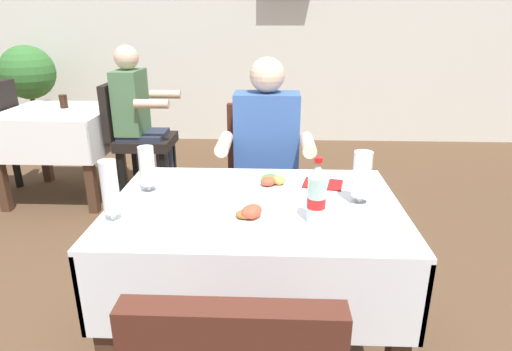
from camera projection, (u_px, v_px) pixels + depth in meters
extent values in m
cube|color=silver|center=(257.00, 13.00, 5.01)|extent=(11.00, 0.12, 3.02)
cube|color=white|center=(255.00, 205.00, 1.75)|extent=(1.17, 0.83, 0.02)
cube|color=white|center=(250.00, 302.00, 1.42)|extent=(1.17, 0.02, 0.32)
cube|color=white|center=(258.00, 203.00, 2.19)|extent=(1.17, 0.02, 0.32)
cube|color=white|center=(120.00, 239.00, 1.83)|extent=(0.02, 0.83, 0.32)
cube|color=white|center=(394.00, 245.00, 1.78)|extent=(0.02, 0.83, 0.32)
cube|color=#472D1E|center=(107.00, 336.00, 1.56)|extent=(0.07, 0.07, 0.73)
cube|color=#472D1E|center=(399.00, 345.00, 1.52)|extent=(0.07, 0.07, 0.73)
cube|color=#472D1E|center=(157.00, 241.00, 2.23)|extent=(0.07, 0.07, 0.73)
cube|color=#472D1E|center=(361.00, 245.00, 2.19)|extent=(0.07, 0.07, 0.73)
cube|color=#4C2319|center=(260.00, 194.00, 2.50)|extent=(0.44, 0.44, 0.08)
cube|color=#4C2319|center=(262.00, 139.00, 2.65)|extent=(0.42, 0.06, 0.44)
cube|color=black|center=(229.00, 248.00, 2.44)|extent=(0.04, 0.04, 0.45)
cube|color=black|center=(289.00, 249.00, 2.43)|extent=(0.04, 0.04, 0.45)
cube|color=black|center=(235.00, 221.00, 2.76)|extent=(0.04, 0.04, 0.45)
cube|color=black|center=(288.00, 222.00, 2.75)|extent=(0.04, 0.04, 0.45)
cylinder|color=#282D42|center=(251.00, 251.00, 2.41)|extent=(0.10, 0.10, 0.45)
cylinder|color=#282D42|center=(279.00, 252.00, 2.40)|extent=(0.10, 0.10, 0.45)
cube|color=#282D42|center=(266.00, 193.00, 2.46)|extent=(0.34, 0.36, 0.12)
cube|color=#385B9E|center=(267.00, 137.00, 2.43)|extent=(0.36, 0.20, 0.50)
sphere|color=beige|center=(267.00, 75.00, 2.31)|extent=(0.19, 0.19, 0.19)
cylinder|color=beige|center=(224.00, 144.00, 2.21)|extent=(0.07, 0.26, 0.07)
cylinder|color=beige|center=(308.00, 145.00, 2.19)|extent=(0.07, 0.26, 0.07)
cylinder|color=white|center=(250.00, 220.00, 1.58)|extent=(0.24, 0.24, 0.01)
ellipsoid|color=#C14C33|center=(253.00, 212.00, 1.58)|extent=(0.09, 0.10, 0.05)
ellipsoid|color=#99602D|center=(246.00, 214.00, 1.58)|extent=(0.07, 0.06, 0.03)
ellipsoid|color=#C14C33|center=(251.00, 211.00, 1.58)|extent=(0.10, 0.11, 0.05)
cylinder|color=white|center=(272.00, 186.00, 1.90)|extent=(0.23, 0.23, 0.01)
ellipsoid|color=#4C8E38|center=(270.00, 178.00, 1.94)|extent=(0.10, 0.11, 0.03)
ellipsoid|color=gold|center=(279.00, 180.00, 1.90)|extent=(0.07, 0.07, 0.04)
ellipsoid|color=#C14C33|center=(268.00, 181.00, 1.88)|extent=(0.09, 0.09, 0.04)
cylinder|color=white|center=(114.00, 220.00, 1.59)|extent=(0.07, 0.07, 0.01)
cylinder|color=white|center=(113.00, 216.00, 1.58)|extent=(0.02, 0.02, 0.03)
cylinder|color=white|center=(110.00, 187.00, 1.54)|extent=(0.06, 0.06, 0.20)
cylinder|color=gold|center=(111.00, 198.00, 1.56)|extent=(0.06, 0.06, 0.11)
cylinder|color=white|center=(149.00, 191.00, 1.85)|extent=(0.07, 0.07, 0.01)
cylinder|color=white|center=(149.00, 187.00, 1.85)|extent=(0.02, 0.02, 0.03)
cylinder|color=white|center=(147.00, 166.00, 1.81)|extent=(0.07, 0.07, 0.17)
cylinder|color=#C68928|center=(148.00, 176.00, 1.83)|extent=(0.06, 0.06, 0.07)
cylinder|color=white|center=(359.00, 203.00, 1.74)|extent=(0.07, 0.07, 0.01)
cylinder|color=white|center=(360.00, 199.00, 1.73)|extent=(0.02, 0.02, 0.03)
cylinder|color=white|center=(362.00, 174.00, 1.69)|extent=(0.07, 0.07, 0.18)
cylinder|color=black|center=(362.00, 179.00, 1.70)|extent=(0.07, 0.07, 0.14)
cylinder|color=silver|center=(316.00, 200.00, 1.55)|extent=(0.07, 0.07, 0.17)
cylinder|color=red|center=(316.00, 202.00, 1.55)|extent=(0.07, 0.07, 0.04)
cone|color=silver|center=(318.00, 170.00, 1.51)|extent=(0.06, 0.06, 0.05)
cylinder|color=red|center=(318.00, 160.00, 1.50)|extent=(0.03, 0.03, 0.02)
cube|color=maroon|center=(323.00, 184.00, 1.93)|extent=(0.19, 0.16, 0.01)
cube|color=silver|center=(319.00, 182.00, 1.93)|extent=(0.05, 0.19, 0.01)
cube|color=silver|center=(327.00, 183.00, 1.92)|extent=(0.05, 0.19, 0.01)
cube|color=white|center=(57.00, 111.00, 3.51)|extent=(0.83, 0.80, 0.02)
cube|color=white|center=(36.00, 144.00, 3.20)|extent=(0.83, 0.02, 0.32)
cube|color=white|center=(80.00, 121.00, 3.94)|extent=(0.83, 0.02, 0.32)
cube|color=white|center=(12.00, 131.00, 3.58)|extent=(0.02, 0.80, 0.32)
cube|color=white|center=(109.00, 132.00, 3.55)|extent=(0.02, 0.80, 0.32)
cube|color=#472D1E|center=(89.00, 169.00, 3.31)|extent=(0.07, 0.07, 0.73)
cube|color=#472D1E|center=(43.00, 143.00, 3.97)|extent=(0.07, 0.07, 0.73)
cube|color=#472D1E|center=(119.00, 144.00, 3.94)|extent=(0.07, 0.07, 0.73)
cube|color=black|center=(1.00, 109.00, 3.52)|extent=(0.06, 0.42, 0.44)
cube|color=black|center=(16.00, 163.00, 3.87)|extent=(0.04, 0.04, 0.45)
cube|color=black|center=(147.00, 142.00, 3.57)|extent=(0.44, 0.44, 0.08)
cube|color=black|center=(113.00, 110.00, 3.49)|extent=(0.06, 0.42, 0.44)
cube|color=black|center=(164.00, 179.00, 3.49)|extent=(0.04, 0.04, 0.45)
cube|color=black|center=(174.00, 165.00, 3.81)|extent=(0.04, 0.04, 0.45)
cube|color=black|center=(123.00, 178.00, 3.51)|extent=(0.04, 0.04, 0.45)
cube|color=black|center=(136.00, 165.00, 3.82)|extent=(0.04, 0.04, 0.45)
cylinder|color=#282D42|center=(164.00, 175.00, 3.58)|extent=(0.10, 0.10, 0.45)
cylinder|color=#282D42|center=(168.00, 169.00, 3.73)|extent=(0.10, 0.10, 0.45)
cube|color=#282D42|center=(144.00, 139.00, 3.56)|extent=(0.36, 0.34, 0.12)
cube|color=#4C754C|center=(131.00, 102.00, 3.46)|extent=(0.20, 0.36, 0.50)
sphere|color=beige|center=(126.00, 57.00, 3.34)|extent=(0.19, 0.19, 0.19)
cylinder|color=beige|center=(152.00, 104.00, 3.24)|extent=(0.26, 0.07, 0.07)
cylinder|color=beige|center=(165.00, 94.00, 3.64)|extent=(0.26, 0.07, 0.07)
cylinder|color=black|center=(63.00, 101.00, 3.56)|extent=(0.06, 0.06, 0.11)
cylinder|color=brown|center=(39.00, 137.00, 5.05)|extent=(0.33, 0.33, 0.28)
cylinder|color=brown|center=(34.00, 110.00, 4.94)|extent=(0.05, 0.05, 0.37)
sphere|color=#387533|center=(28.00, 72.00, 4.79)|extent=(0.59, 0.59, 0.59)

